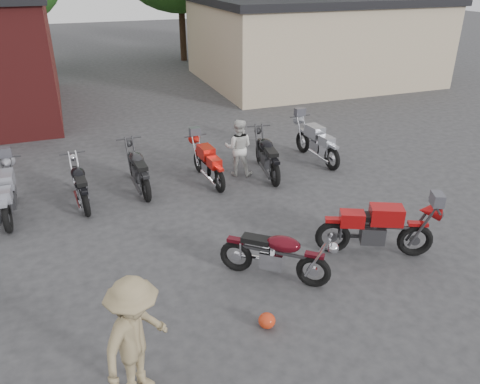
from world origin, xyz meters
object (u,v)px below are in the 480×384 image
object	(u,v)px
person_light	(239,148)
row_bike_5	(267,153)
helmet	(267,321)
row_bike_4	(208,161)
row_bike_3	(138,167)
vintage_motorcycle	(277,252)
row_bike_2	(80,182)
row_bike_6	(317,140)
person_tan	(136,339)
sportbike	(378,226)
row_bike_1	(7,192)

from	to	relation	value
person_light	row_bike_5	size ratio (longest dim) A/B	0.74
helmet	row_bike_4	distance (m)	5.55
row_bike_5	row_bike_3	bearing A→B (deg)	93.35
vintage_motorcycle	row_bike_5	bearing A→B (deg)	108.26
row_bike_2	row_bike_3	distance (m)	1.42
row_bike_6	vintage_motorcycle	bearing A→B (deg)	139.72
row_bike_2	row_bike_3	world-z (taller)	row_bike_3
row_bike_2	row_bike_6	xyz separation A→B (m)	(6.38, 0.46, 0.06)
vintage_motorcycle	person_tan	size ratio (longest dim) A/B	1.10
helmet	row_bike_6	xyz separation A→B (m)	(4.01, 5.79, 0.47)
sportbike	row_bike_6	distance (m)	4.82
person_tan	row_bike_1	xyz separation A→B (m)	(-1.88, 5.78, -0.29)
row_bike_3	row_bike_6	size ratio (longest dim) A/B	0.98
vintage_motorcycle	person_tan	distance (m)	3.10
person_tan	row_bike_4	distance (m)	6.62
sportbike	person_tan	distance (m)	5.03
vintage_motorcycle	row_bike_5	world-z (taller)	row_bike_5
person_tan	row_bike_1	world-z (taller)	person_tan
sportbike	person_tan	world-z (taller)	person_tan
helmet	person_light	world-z (taller)	person_light
person_tan	sportbike	bearing A→B (deg)	-25.20
person_light	row_bike_6	bearing A→B (deg)	-149.68
person_tan	row_bike_1	size ratio (longest dim) A/B	0.87
sportbike	helmet	distance (m)	3.01
row_bike_5	row_bike_6	xyz separation A→B (m)	(1.69, 0.42, 0.00)
vintage_motorcycle	row_bike_6	distance (m)	5.79
vintage_motorcycle	person_light	xyz separation A→B (m)	(0.98, 4.54, 0.19)
row_bike_3	row_bike_5	distance (m)	3.32
row_bike_4	row_bike_1	bearing A→B (deg)	87.87
row_bike_4	row_bike_5	distance (m)	1.58
row_bike_1	row_bike_5	distance (m)	6.19
row_bike_4	row_bike_6	distance (m)	3.28
row_bike_2	sportbike	bearing A→B (deg)	-134.15
sportbike	helmet	world-z (taller)	sportbike
row_bike_5	row_bike_2	bearing A→B (deg)	98.60
row_bike_4	row_bike_6	size ratio (longest dim) A/B	0.92
sportbike	row_bike_1	bearing A→B (deg)	173.35
sportbike	helmet	xyz separation A→B (m)	(-2.74, -1.14, -0.49)
row_bike_2	row_bike_4	size ratio (longest dim) A/B	0.99
row_bike_5	vintage_motorcycle	bearing A→B (deg)	166.70
person_light	row_bike_1	distance (m)	5.51
row_bike_5	helmet	bearing A→B (deg)	164.76
person_tan	row_bike_4	bearing A→B (deg)	20.87
person_tan	row_bike_6	distance (m)	8.72
row_bike_2	row_bike_5	xyz separation A→B (m)	(4.69, 0.04, 0.05)
person_tan	row_bike_6	size ratio (longest dim) A/B	0.86
person_light	person_tan	xyz separation A→B (m)	(-3.61, -6.16, 0.13)
row_bike_2	row_bike_4	xyz separation A→B (m)	(3.11, 0.15, 0.01)
row_bike_1	row_bike_6	bearing A→B (deg)	-86.25
row_bike_5	row_bike_4	bearing A→B (deg)	94.01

